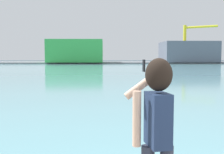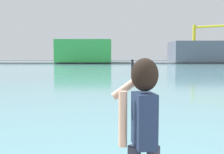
{
  "view_description": "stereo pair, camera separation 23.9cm",
  "coord_description": "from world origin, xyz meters",
  "px_view_note": "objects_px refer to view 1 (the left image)",
  "views": [
    {
      "loc": [
        -1.54,
        -1.85,
        2.28
      ],
      "look_at": [
        -1.36,
        5.09,
        1.75
      ],
      "focal_mm": 42.87,
      "sensor_mm": 36.0,
      "label": 1
    },
    {
      "loc": [
        -1.3,
        -1.85,
        2.28
      ],
      "look_at": [
        -1.36,
        5.09,
        1.75
      ],
      "focal_mm": 42.87,
      "sensor_mm": 36.0,
      "label": 2
    }
  ],
  "objects_px": {
    "person_photographer": "(157,123)",
    "warehouse_right": "(188,52)",
    "warehouse_left": "(76,51)",
    "port_crane": "(189,39)"
  },
  "relations": [
    {
      "from": "person_photographer",
      "to": "warehouse_right",
      "type": "distance_m",
      "value": 91.47
    },
    {
      "from": "person_photographer",
      "to": "warehouse_right",
      "type": "xyz_separation_m",
      "value": [
        27.48,
        87.22,
        2.25
      ]
    },
    {
      "from": "warehouse_left",
      "to": "port_crane",
      "type": "relative_size",
      "value": 1.46
    },
    {
      "from": "person_photographer",
      "to": "warehouse_right",
      "type": "bearing_deg",
      "value": -26.6
    },
    {
      "from": "warehouse_left",
      "to": "warehouse_right",
      "type": "bearing_deg",
      "value": 1.72
    },
    {
      "from": "warehouse_right",
      "to": "port_crane",
      "type": "relative_size",
      "value": 1.43
    },
    {
      "from": "warehouse_right",
      "to": "port_crane",
      "type": "distance_m",
      "value": 5.15
    },
    {
      "from": "person_photographer",
      "to": "port_crane",
      "type": "height_order",
      "value": "port_crane"
    },
    {
      "from": "warehouse_left",
      "to": "warehouse_right",
      "type": "relative_size",
      "value": 1.02
    },
    {
      "from": "warehouse_right",
      "to": "person_photographer",
      "type": "bearing_deg",
      "value": -107.49
    }
  ]
}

